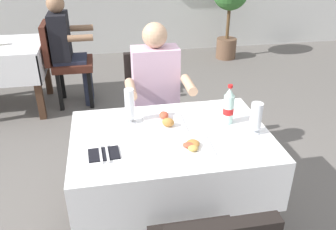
% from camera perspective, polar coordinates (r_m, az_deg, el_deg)
% --- Properties ---
extents(ground_plane, '(11.00, 11.00, 0.00)m').
position_cam_1_polar(ground_plane, '(2.61, 1.30, -17.71)').
color(ground_plane, '#66605B').
extents(main_dining_table, '(1.21, 0.83, 0.76)m').
position_cam_1_polar(main_dining_table, '(2.24, 0.47, -6.91)').
color(main_dining_table, white).
rests_on(main_dining_table, ground).
extents(chair_far_diner_seat, '(0.44, 0.50, 0.97)m').
position_cam_1_polar(chair_far_diner_seat, '(2.94, -2.50, 1.50)').
color(chair_far_diner_seat, black).
rests_on(chair_far_diner_seat, ground).
extents(seated_diner_far, '(0.50, 0.46, 1.26)m').
position_cam_1_polar(seated_diner_far, '(2.78, -1.82, 3.44)').
color(seated_diner_far, '#282D42').
rests_on(seated_diner_far, ground).
extents(plate_near_camera, '(0.24, 0.24, 0.04)m').
position_cam_1_polar(plate_near_camera, '(2.01, 3.73, -5.06)').
color(plate_near_camera, white).
rests_on(plate_near_camera, main_dining_table).
extents(plate_far_diner, '(0.25, 0.25, 0.07)m').
position_cam_1_polar(plate_far_diner, '(2.25, -0.54, -1.08)').
color(plate_far_diner, white).
rests_on(plate_far_diner, main_dining_table).
extents(beer_glass_left, '(0.07, 0.07, 0.20)m').
position_cam_1_polar(beer_glass_left, '(2.17, 14.07, -0.36)').
color(beer_glass_left, white).
rests_on(beer_glass_left, main_dining_table).
extents(beer_glass_middle, '(0.07, 0.07, 0.23)m').
position_cam_1_polar(beer_glass_middle, '(2.23, -6.23, 1.40)').
color(beer_glass_middle, white).
rests_on(beer_glass_middle, main_dining_table).
extents(cola_bottle_primary, '(0.07, 0.07, 0.26)m').
position_cam_1_polar(cola_bottle_primary, '(2.25, 9.79, 1.36)').
color(cola_bottle_primary, silver).
rests_on(cola_bottle_primary, main_dining_table).
extents(napkin_cutlery_set, '(0.18, 0.19, 0.01)m').
position_cam_1_polar(napkin_cutlery_set, '(1.99, -10.34, -6.20)').
color(napkin_cutlery_set, black).
rests_on(napkin_cutlery_set, main_dining_table).
extents(background_dining_table, '(0.80, 0.80, 0.76)m').
position_cam_1_polar(background_dining_table, '(4.31, -24.62, 7.80)').
color(background_dining_table, white).
rests_on(background_dining_table, ground).
extents(background_chair_right, '(0.50, 0.44, 0.97)m').
position_cam_1_polar(background_chair_right, '(4.20, -16.49, 8.68)').
color(background_chair_right, '#4C2319').
rests_on(background_chair_right, ground).
extents(background_patron, '(0.46, 0.50, 1.26)m').
position_cam_1_polar(background_patron, '(4.15, -16.11, 10.79)').
color(background_patron, '#282D42').
rests_on(background_patron, ground).
extents(potted_plant_corner, '(0.54, 0.54, 1.29)m').
position_cam_1_polar(potted_plant_corner, '(5.67, 9.98, 17.55)').
color(potted_plant_corner, brown).
rests_on(potted_plant_corner, ground).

